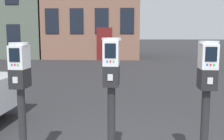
# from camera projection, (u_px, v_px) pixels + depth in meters

# --- Properties ---
(parking_meter_near_kerb) EXTENTS (0.22, 0.26, 1.46)m
(parking_meter_near_kerb) POSITION_uv_depth(u_px,v_px,m) (20.00, 82.00, 3.04)
(parking_meter_near_kerb) COLOR black
(parking_meter_near_kerb) RESTS_ON sidewalk_slab
(parking_meter_twin_adjacent) EXTENTS (0.22, 0.26, 1.51)m
(parking_meter_twin_adjacent) POSITION_uv_depth(u_px,v_px,m) (111.00, 80.00, 2.97)
(parking_meter_twin_adjacent) COLOR black
(parking_meter_twin_adjacent) RESTS_ON sidewalk_slab
(parking_meter_end_of_row) EXTENTS (0.22, 0.26, 1.48)m
(parking_meter_end_of_row) POSITION_uv_depth(u_px,v_px,m) (207.00, 83.00, 2.90)
(parking_meter_end_of_row) COLOR black
(parking_meter_end_of_row) RESTS_ON sidewalk_slab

